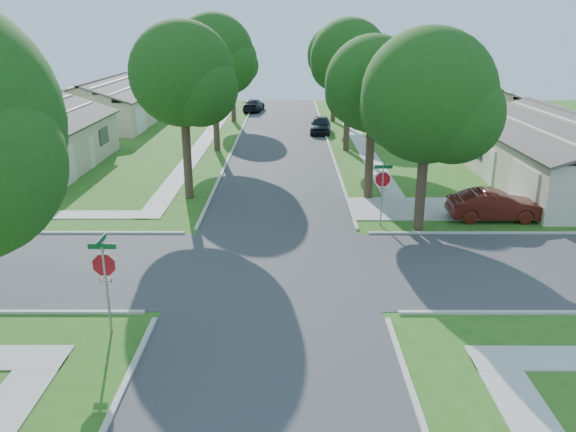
# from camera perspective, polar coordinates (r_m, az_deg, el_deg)

# --- Properties ---
(ground) EXTENTS (100.00, 100.00, 0.00)m
(ground) POSITION_cam_1_polar(r_m,az_deg,el_deg) (21.13, -1.40, -5.23)
(ground) COLOR #2D5717
(ground) RESTS_ON ground
(road_ns) EXTENTS (7.00, 100.00, 0.02)m
(road_ns) POSITION_cam_1_polar(r_m,az_deg,el_deg) (21.13, -1.40, -5.21)
(road_ns) COLOR #333335
(road_ns) RESTS_ON ground
(sidewalk_ne) EXTENTS (1.20, 40.00, 0.04)m
(sidewalk_ne) POSITION_cam_1_polar(r_m,az_deg,el_deg) (46.44, 7.05, 7.97)
(sidewalk_ne) COLOR #9E9B91
(sidewalk_ne) RESTS_ON ground
(sidewalk_nw) EXTENTS (1.20, 40.00, 0.04)m
(sidewalk_nw) POSITION_cam_1_polar(r_m,az_deg,el_deg) (46.58, -8.17, 7.95)
(sidewalk_nw) COLOR #9E9B91
(sidewalk_nw) RESTS_ON ground
(driveway) EXTENTS (8.80, 3.60, 0.05)m
(driveway) POSITION_cam_1_polar(r_m,az_deg,el_deg) (28.71, 14.94, 0.74)
(driveway) COLOR #9E9B91
(driveway) RESTS_ON ground
(stop_sign_sw) EXTENTS (1.05, 0.80, 2.98)m
(stop_sign_sw) POSITION_cam_1_polar(r_m,az_deg,el_deg) (16.85, -18.14, -5.13)
(stop_sign_sw) COLOR gray
(stop_sign_sw) RESTS_ON ground
(stop_sign_ne) EXTENTS (1.05, 0.80, 2.98)m
(stop_sign_ne) POSITION_cam_1_polar(r_m,az_deg,el_deg) (25.22, 9.59, 3.42)
(stop_sign_ne) COLOR gray
(stop_sign_ne) RESTS_ON ground
(tree_e_near) EXTENTS (4.97, 4.80, 8.28)m
(tree_e_near) POSITION_cam_1_polar(r_m,az_deg,el_deg) (28.77, 8.72, 12.66)
(tree_e_near) COLOR #38281C
(tree_e_near) RESTS_ON ground
(tree_e_mid) EXTENTS (5.59, 5.40, 9.21)m
(tree_e_mid) POSITION_cam_1_polar(r_m,az_deg,el_deg) (40.60, 6.29, 15.34)
(tree_e_mid) COLOR #38281C
(tree_e_mid) RESTS_ON ground
(tree_e_far) EXTENTS (5.17, 5.00, 8.72)m
(tree_e_far) POSITION_cam_1_polar(r_m,az_deg,el_deg) (53.54, 4.80, 15.88)
(tree_e_far) COLOR #38281C
(tree_e_far) RESTS_ON ground
(tree_w_near) EXTENTS (5.38, 5.20, 8.97)m
(tree_w_near) POSITION_cam_1_polar(r_m,az_deg,el_deg) (28.89, -10.54, 13.54)
(tree_w_near) COLOR #38281C
(tree_w_near) RESTS_ON ground
(tree_w_mid) EXTENTS (5.80, 5.60, 9.56)m
(tree_w_mid) POSITION_cam_1_polar(r_m,az_deg,el_deg) (40.70, -7.49, 15.63)
(tree_w_mid) COLOR #38281C
(tree_w_mid) RESTS_ON ground
(tree_w_far) EXTENTS (4.76, 4.60, 8.04)m
(tree_w_far) POSITION_cam_1_polar(r_m,az_deg,el_deg) (53.65, -5.65, 15.36)
(tree_w_far) COLOR #38281C
(tree_w_far) RESTS_ON ground
(tree_ne_corner) EXTENTS (5.80, 5.60, 8.66)m
(tree_ne_corner) POSITION_cam_1_polar(r_m,az_deg,el_deg) (24.40, 14.16, 11.15)
(tree_ne_corner) COLOR #38281C
(tree_ne_corner) RESTS_ON ground
(house_ne_near) EXTENTS (8.42, 13.60, 4.23)m
(house_ne_near) POSITION_cam_1_polar(r_m,az_deg,el_deg) (34.73, 26.62, 5.00)
(house_ne_near) COLOR #C4B39A
(house_ne_near) RESTS_ON ground
(house_ne_far) EXTENTS (8.42, 13.60, 4.23)m
(house_ne_far) POSITION_cam_1_polar(r_m,az_deg,el_deg) (51.20, 17.95, 9.91)
(house_ne_far) COLOR #C4B39A
(house_ne_far) RESTS_ON ground
(house_nw_near) EXTENTS (8.42, 13.60, 4.23)m
(house_nw_near) POSITION_cam_1_polar(r_m,az_deg,el_deg) (38.73, -25.34, 6.43)
(house_nw_near) COLOR #C4B39A
(house_nw_near) RESTS_ON ground
(house_nw_far) EXTENTS (8.42, 13.60, 4.23)m
(house_nw_far) POSITION_cam_1_polar(r_m,az_deg,el_deg) (54.36, -17.90, 10.38)
(house_nw_far) COLOR #C4B39A
(house_nw_far) RESTS_ON ground
(car_driveway) EXTENTS (4.27, 1.52, 1.40)m
(car_driveway) POSITION_cam_1_polar(r_m,az_deg,el_deg) (27.72, 20.25, 1.03)
(car_driveway) COLOR #4B150F
(car_driveway) RESTS_ON ground
(car_curb_east) EXTENTS (2.02, 4.26, 1.41)m
(car_curb_east) POSITION_cam_1_polar(r_m,az_deg,el_deg) (47.90, 3.33, 9.23)
(car_curb_east) COLOR black
(car_curb_east) RESTS_ON ground
(car_curb_west) EXTENTS (2.32, 4.60, 1.28)m
(car_curb_west) POSITION_cam_1_polar(r_m,az_deg,el_deg) (60.57, -3.50, 11.16)
(car_curb_west) COLOR black
(car_curb_west) RESTS_ON ground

